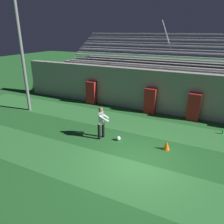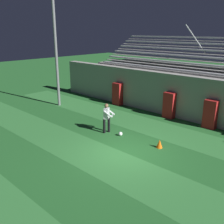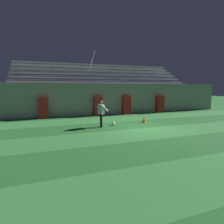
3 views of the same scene
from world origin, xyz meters
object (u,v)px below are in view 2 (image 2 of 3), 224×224
(goalkeeper, at_px, (107,116))
(floodlight_pole, at_px, (55,30))
(padding_pillar_gate_right, at_px, (210,114))
(soccer_ball, at_px, (120,134))
(padding_pillar_gate_left, at_px, (169,105))
(traffic_cone, at_px, (159,144))
(padding_pillar_far_left, at_px, (118,94))

(goalkeeper, bearing_deg, floodlight_pole, 167.44)
(padding_pillar_gate_right, xyz_separation_m, floodlight_pole, (-10.37, -3.18, 4.67))
(padding_pillar_gate_right, bearing_deg, soccer_ball, -123.38)
(padding_pillar_gate_left, bearing_deg, traffic_cone, -63.32)
(padding_pillar_far_left, xyz_separation_m, soccer_ball, (4.31, -4.48, -0.73))
(traffic_cone, bearing_deg, goalkeeper, -174.02)
(padding_pillar_far_left, distance_m, traffic_cone, 7.97)
(padding_pillar_gate_right, bearing_deg, goalkeeper, -129.58)
(padding_pillar_gate_right, distance_m, goalkeeper, 6.01)
(goalkeeper, xyz_separation_m, soccer_ball, (0.88, 0.15, -0.84))
(padding_pillar_gate_left, bearing_deg, padding_pillar_gate_right, 0.00)
(padding_pillar_gate_left, distance_m, goalkeeper, 4.76)
(goalkeeper, bearing_deg, padding_pillar_far_left, 126.50)
(padding_pillar_far_left, relative_size, traffic_cone, 3.98)
(padding_pillar_gate_left, height_order, padding_pillar_far_left, same)
(padding_pillar_gate_right, xyz_separation_m, soccer_ball, (-2.95, -4.48, -0.73))
(floodlight_pole, bearing_deg, padding_pillar_gate_right, 17.04)
(padding_pillar_gate_right, distance_m, soccer_ball, 5.41)
(padding_pillar_gate_right, height_order, padding_pillar_far_left, same)
(padding_pillar_far_left, height_order, goalkeeper, padding_pillar_far_left)
(padding_pillar_gate_right, relative_size, soccer_ball, 7.61)
(padding_pillar_far_left, xyz_separation_m, goalkeeper, (3.43, -4.63, 0.12))
(floodlight_pole, distance_m, goalkeeper, 8.10)
(padding_pillar_gate_left, relative_size, padding_pillar_far_left, 1.00)
(floodlight_pole, xyz_separation_m, traffic_cone, (9.80, -1.12, -5.29))
(padding_pillar_gate_right, bearing_deg, padding_pillar_gate_left, 180.00)
(padding_pillar_far_left, bearing_deg, traffic_cone, -32.70)
(padding_pillar_gate_left, relative_size, goalkeeper, 1.00)
(padding_pillar_gate_right, bearing_deg, padding_pillar_far_left, 180.00)
(padding_pillar_gate_right, distance_m, traffic_cone, 4.38)
(floodlight_pole, relative_size, goalkeeper, 5.28)
(padding_pillar_far_left, xyz_separation_m, traffic_cone, (6.69, -4.29, -0.63))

